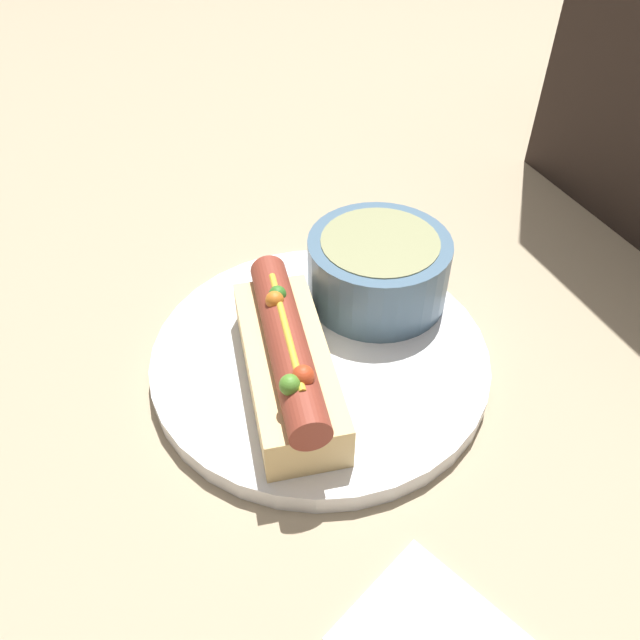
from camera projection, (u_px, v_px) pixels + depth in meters
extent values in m
plane|color=tan|center=(320.00, 365.00, 0.50)|extent=(4.00, 4.00, 0.00)
cylinder|color=white|center=(320.00, 358.00, 0.50)|extent=(0.27, 0.27, 0.02)
cube|color=#E5C17F|center=(288.00, 367.00, 0.45)|extent=(0.17, 0.08, 0.04)
cylinder|color=brown|center=(287.00, 342.00, 0.44)|extent=(0.17, 0.05, 0.03)
sphere|color=orange|center=(275.00, 300.00, 0.45)|extent=(0.01, 0.01, 0.01)
sphere|color=#387A28|center=(278.00, 294.00, 0.45)|extent=(0.01, 0.01, 0.01)
sphere|color=#518C2D|center=(290.00, 385.00, 0.39)|extent=(0.01, 0.01, 0.01)
sphere|color=#C63F1E|center=(303.00, 376.00, 0.39)|extent=(0.02, 0.02, 0.02)
cylinder|color=gold|center=(286.00, 328.00, 0.43)|extent=(0.12, 0.02, 0.01)
cylinder|color=slate|center=(378.00, 270.00, 0.52)|extent=(0.12, 0.12, 0.06)
cylinder|color=#8C8E60|center=(380.00, 247.00, 0.51)|extent=(0.10, 0.10, 0.01)
cube|color=#B7B7BC|center=(293.00, 324.00, 0.51)|extent=(0.08, 0.08, 0.00)
ellipsoid|color=#B7B7BC|center=(327.00, 271.00, 0.56)|extent=(0.05, 0.05, 0.01)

